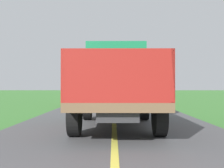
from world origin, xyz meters
TOP-DOWN VIEW (x-y plane):
  - banana_truck_near at (0.06, 9.38)m, footprint 2.38×5.82m
  - banana_truck_far at (-0.33, 21.02)m, footprint 2.38×5.81m

SIDE VIEW (x-z plane):
  - banana_truck_far at x=-0.33m, z-range 0.06..2.86m
  - banana_truck_near at x=0.06m, z-range 0.07..2.87m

